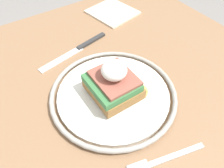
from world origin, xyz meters
TOP-DOWN VIEW (x-y plane):
  - dining_table at (0.00, 0.00)m, footprint 0.81×0.82m
  - plate at (0.00, 0.01)m, footprint 0.27×0.27m
  - sandwich at (0.00, 0.01)m, footprint 0.10×0.11m
  - fork at (-0.16, 0.02)m, footprint 0.05×0.14m
  - knife at (0.18, -0.01)m, footprint 0.06×0.21m
  - napkin at (0.28, -0.18)m, footprint 0.15×0.15m

SIDE VIEW (x-z plane):
  - dining_table at x=0.00m, z-range 0.24..0.96m
  - fork at x=-0.16m, z-range 0.72..0.73m
  - knife at x=0.18m, z-range 0.72..0.73m
  - napkin at x=0.28m, z-range 0.72..0.73m
  - plate at x=0.00m, z-range 0.72..0.74m
  - sandwich at x=0.00m, z-range 0.72..0.81m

